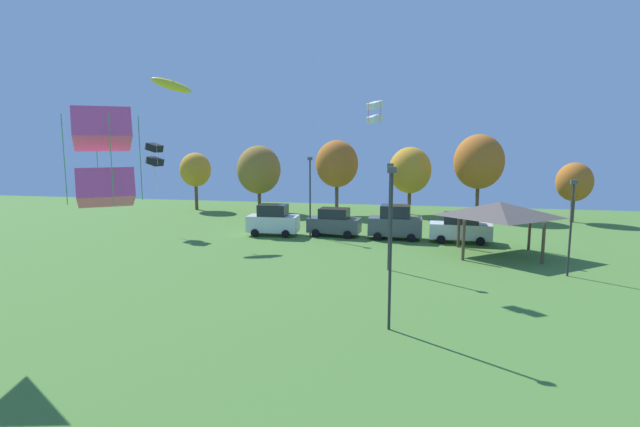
% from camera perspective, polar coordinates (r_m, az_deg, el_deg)
% --- Properties ---
extents(kite_flying_0, '(1.00, 1.00, 1.28)m').
position_cam_1_polar(kite_flying_0, '(28.25, 6.28, 11.42)').
color(kite_flying_0, white).
extents(kite_flying_2, '(3.45, 1.37, 2.29)m').
position_cam_1_polar(kite_flying_2, '(42.56, -16.65, 13.88)').
color(kite_flying_2, yellow).
extents(kite_flying_5, '(2.07, 2.11, 2.72)m').
position_cam_1_polar(kite_flying_5, '(14.61, -23.48, 5.73)').
color(kite_flying_5, '#E54C93').
extents(kite_flying_6, '(1.30, 1.22, 4.14)m').
position_cam_1_polar(kite_flying_6, '(43.40, -18.37, 6.41)').
color(kite_flying_6, black).
extents(parked_car_leftmost, '(4.11, 2.17, 2.52)m').
position_cam_1_polar(parked_car_leftmost, '(40.42, -5.38, -0.78)').
color(parked_car_leftmost, silver).
rests_on(parked_car_leftmost, ground).
extents(parked_car_second_from_left, '(4.29, 2.22, 2.25)m').
position_cam_1_polar(parked_car_second_from_left, '(40.01, 1.62, -1.00)').
color(parked_car_second_from_left, '#4C5156').
rests_on(parked_car_second_from_left, ground).
extents(parked_car_third_from_left, '(4.14, 2.14, 2.66)m').
position_cam_1_polar(parked_car_third_from_left, '(39.16, 8.61, -1.04)').
color(parked_car_third_from_left, '#4C5156').
rests_on(parked_car_third_from_left, ground).
extents(parked_car_rightmost_in_row, '(4.60, 2.18, 2.23)m').
position_cam_1_polar(parked_car_rightmost_in_row, '(38.96, 15.77, -1.58)').
color(parked_car_rightmost_in_row, silver).
rests_on(parked_car_rightmost_in_row, ground).
extents(park_pavilion, '(6.19, 5.18, 3.60)m').
position_cam_1_polar(park_pavilion, '(35.17, 19.81, 0.43)').
color(park_pavilion, brown).
rests_on(park_pavilion, ground).
extents(light_post_0, '(0.36, 0.20, 6.62)m').
position_cam_1_polar(light_post_0, '(20.03, 8.07, -3.03)').
color(light_post_0, '#2D2D33').
rests_on(light_post_0, ground).
extents(light_post_1, '(0.36, 0.20, 6.32)m').
position_cam_1_polar(light_post_1, '(29.38, 7.94, 0.32)').
color(light_post_1, '#2D2D33').
rests_on(light_post_1, ground).
extents(light_post_2, '(0.36, 0.20, 6.33)m').
position_cam_1_polar(light_post_2, '(39.50, -1.14, 2.46)').
color(light_post_2, '#2D2D33').
rests_on(light_post_2, ground).
extents(light_post_3, '(0.36, 0.20, 5.47)m').
position_cam_1_polar(light_post_3, '(31.20, 26.78, -0.85)').
color(light_post_3, '#2D2D33').
rests_on(light_post_3, ground).
extents(treeline_tree_0, '(3.37, 3.37, 6.28)m').
position_cam_1_polar(treeline_tree_0, '(56.56, -14.05, 4.85)').
color(treeline_tree_0, brown).
rests_on(treeline_tree_0, ground).
extents(treeline_tree_1, '(4.61, 4.61, 7.07)m').
position_cam_1_polar(treeline_tree_1, '(53.30, -7.01, 4.98)').
color(treeline_tree_1, brown).
rests_on(treeline_tree_1, ground).
extents(treeline_tree_2, '(4.34, 4.34, 7.63)m').
position_cam_1_polar(treeline_tree_2, '(51.09, 1.94, 5.68)').
color(treeline_tree_2, brown).
rests_on(treeline_tree_2, ground).
extents(treeline_tree_3, '(4.31, 4.31, 6.95)m').
position_cam_1_polar(treeline_tree_3, '(52.18, 10.25, 4.88)').
color(treeline_tree_3, brown).
rests_on(treeline_tree_3, ground).
extents(treeline_tree_4, '(4.89, 4.89, 8.22)m').
position_cam_1_polar(treeline_tree_4, '(51.89, 17.70, 5.66)').
color(treeline_tree_4, brown).
rests_on(treeline_tree_4, ground).
extents(treeline_tree_5, '(3.28, 3.28, 5.59)m').
position_cam_1_polar(treeline_tree_5, '(52.19, 27.07, 3.21)').
color(treeline_tree_5, brown).
rests_on(treeline_tree_5, ground).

